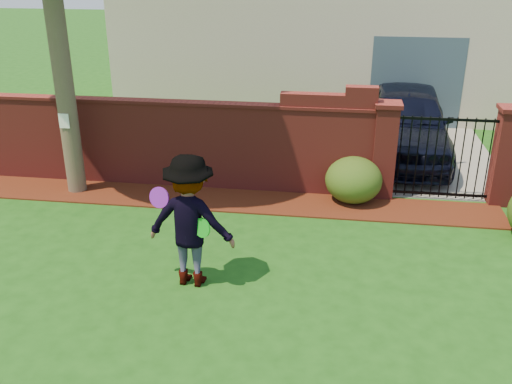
# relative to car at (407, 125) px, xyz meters

# --- Properties ---
(ground) EXTENTS (80.00, 80.00, 0.01)m
(ground) POSITION_rel_car_xyz_m (-3.03, -6.24, -0.82)
(ground) COLOR #184A12
(ground) RESTS_ON ground
(mulch_bed) EXTENTS (11.10, 1.08, 0.03)m
(mulch_bed) POSITION_rel_car_xyz_m (-3.98, -2.90, -0.80)
(mulch_bed) COLOR #3D160B
(mulch_bed) RESTS_ON ground
(brick_wall) EXTENTS (8.70, 0.31, 2.16)m
(brick_wall) POSITION_rel_car_xyz_m (-5.04, -2.24, 0.11)
(brick_wall) COLOR maroon
(brick_wall) RESTS_ON ground
(pillar_left) EXTENTS (0.50, 0.50, 1.88)m
(pillar_left) POSITION_rel_car_xyz_m (-0.63, -2.24, 0.14)
(pillar_left) COLOR maroon
(pillar_left) RESTS_ON ground
(pillar_right) EXTENTS (0.50, 0.50, 1.88)m
(pillar_right) POSITION_rel_car_xyz_m (1.57, -2.24, 0.14)
(pillar_right) COLOR maroon
(pillar_right) RESTS_ON ground
(iron_gate) EXTENTS (1.78, 0.03, 1.60)m
(iron_gate) POSITION_rel_car_xyz_m (0.47, -2.24, 0.03)
(iron_gate) COLOR black
(iron_gate) RESTS_ON ground
(driveway) EXTENTS (3.20, 8.00, 0.01)m
(driveway) POSITION_rel_car_xyz_m (0.47, 1.76, -0.81)
(driveway) COLOR gray
(driveway) RESTS_ON ground
(car) EXTENTS (2.20, 4.91, 1.64)m
(car) POSITION_rel_car_xyz_m (0.00, 0.00, 0.00)
(car) COLOR black
(car) RESTS_ON ground
(paper_notice) EXTENTS (0.20, 0.01, 0.28)m
(paper_notice) POSITION_rel_car_xyz_m (-6.63, -3.03, 0.68)
(paper_notice) COLOR white
(paper_notice) RESTS_ON tree
(shrub_left) EXTENTS (1.08, 1.08, 0.88)m
(shrub_left) POSITION_rel_car_xyz_m (-1.18, -2.57, -0.38)
(shrub_left) COLOR #234715
(shrub_left) RESTS_ON ground
(man) EXTENTS (1.32, 0.84, 1.94)m
(man) POSITION_rel_car_xyz_m (-3.51, -5.86, 0.15)
(man) COLOR gray
(man) RESTS_ON ground
(frisbee_purple) EXTENTS (0.31, 0.15, 0.30)m
(frisbee_purple) POSITION_rel_car_xyz_m (-3.91, -5.86, 0.50)
(frisbee_purple) COLOR purple
(frisbee_purple) RESTS_ON man
(frisbee_green) EXTENTS (0.27, 0.18, 0.28)m
(frisbee_green) POSITION_rel_car_xyz_m (-3.29, -6.02, 0.16)
(frisbee_green) COLOR #16AA1D
(frisbee_green) RESTS_ON man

